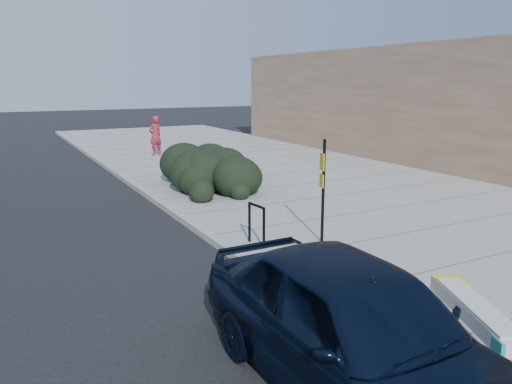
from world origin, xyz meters
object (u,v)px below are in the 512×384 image
at_px(bench, 475,312).
at_px(bike_rack, 257,221).
at_px(sign_post, 323,184).
at_px(pedestrian, 155,136).
at_px(sedan_navy, 356,329).

relative_size(bench, bike_rack, 2.18).
xyz_separation_m(bench, sign_post, (0.78, 4.59, 0.83)).
bearing_deg(bench, pedestrian, 110.06).
bearing_deg(bench, bike_rack, 121.15).
height_order(bench, sign_post, sign_post).
height_order(sign_post, sedan_navy, sign_post).
distance_m(bench, sign_post, 4.73).
xyz_separation_m(sedan_navy, pedestrian, (3.55, 19.32, 0.25)).
distance_m(bike_rack, pedestrian, 14.45).
distance_m(bike_rack, sedan_navy, 5.23).
bearing_deg(bike_rack, sedan_navy, -110.57).
relative_size(sign_post, sedan_navy, 0.46).
distance_m(bike_rack, sign_post, 1.64).
height_order(bench, bike_rack, bike_rack).
height_order(bench, sedan_navy, sedan_navy).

